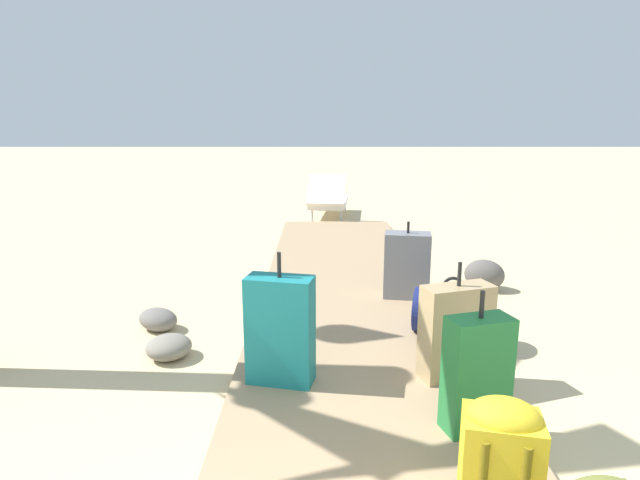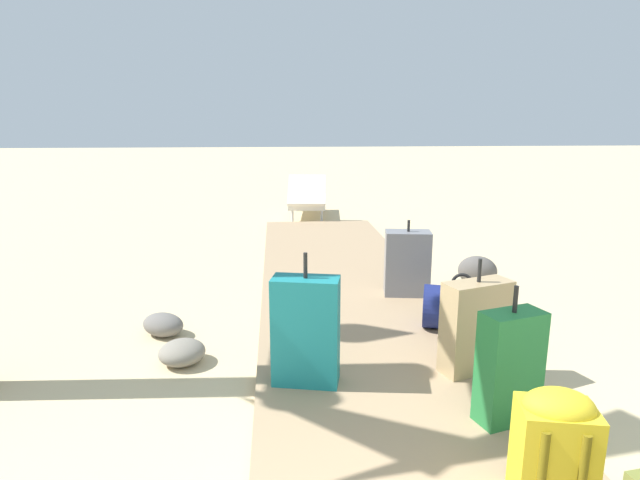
{
  "view_description": "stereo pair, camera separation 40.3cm",
  "coord_description": "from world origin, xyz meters",
  "px_view_note": "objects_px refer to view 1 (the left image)",
  "views": [
    {
      "loc": [
        -0.26,
        -0.61,
        1.63
      ],
      "look_at": [
        -0.25,
        4.1,
        0.55
      ],
      "focal_mm": 29.14,
      "sensor_mm": 36.0,
      "label": 1
    },
    {
      "loc": [
        -0.66,
        -0.59,
        1.63
      ],
      "look_at": [
        -0.25,
        4.1,
        0.55
      ],
      "focal_mm": 29.14,
      "sensor_mm": 36.0,
      "label": 2
    }
  ],
  "objects_px": {
    "suitcase_tan": "(456,331)",
    "lounge_chair": "(328,199)",
    "duffel_bag_navy": "(452,312)",
    "suitcase_teal": "(280,330)",
    "backpack_yellow": "(500,456)",
    "suitcase_green": "(476,374)",
    "suitcase_grey": "(406,265)"
  },
  "relations": [
    {
      "from": "suitcase_teal",
      "to": "duffel_bag_navy",
      "type": "relative_size",
      "value": 1.29
    },
    {
      "from": "backpack_yellow",
      "to": "lounge_chair",
      "type": "relative_size",
      "value": 0.32
    },
    {
      "from": "lounge_chair",
      "to": "suitcase_tan",
      "type": "bearing_deg",
      "value": -83.29
    },
    {
      "from": "backpack_yellow",
      "to": "lounge_chair",
      "type": "distance_m",
      "value": 7.02
    },
    {
      "from": "suitcase_teal",
      "to": "suitcase_green",
      "type": "relative_size",
      "value": 1.09
    },
    {
      "from": "duffel_bag_navy",
      "to": "suitcase_teal",
      "type": "bearing_deg",
      "value": -149.39
    },
    {
      "from": "suitcase_tan",
      "to": "suitcase_green",
      "type": "relative_size",
      "value": 0.98
    },
    {
      "from": "suitcase_tan",
      "to": "lounge_chair",
      "type": "bearing_deg",
      "value": 96.71
    },
    {
      "from": "suitcase_tan",
      "to": "suitcase_green",
      "type": "height_order",
      "value": "suitcase_green"
    },
    {
      "from": "backpack_yellow",
      "to": "suitcase_tan",
      "type": "bearing_deg",
      "value": 84.02
    },
    {
      "from": "suitcase_green",
      "to": "lounge_chair",
      "type": "relative_size",
      "value": 0.46
    },
    {
      "from": "suitcase_teal",
      "to": "backpack_yellow",
      "type": "bearing_deg",
      "value": -49.42
    },
    {
      "from": "backpack_yellow",
      "to": "lounge_chair",
      "type": "bearing_deg",
      "value": 94.59
    },
    {
      "from": "suitcase_grey",
      "to": "lounge_chair",
      "type": "distance_m",
      "value": 4.37
    },
    {
      "from": "suitcase_tan",
      "to": "lounge_chair",
      "type": "relative_size",
      "value": 0.46
    },
    {
      "from": "suitcase_green",
      "to": "lounge_chair",
      "type": "xyz_separation_m",
      "value": [
        -0.65,
        6.39,
        -0.06
      ]
    },
    {
      "from": "backpack_yellow",
      "to": "suitcase_teal",
      "type": "distance_m",
      "value": 1.46
    },
    {
      "from": "suitcase_grey",
      "to": "lounge_chair",
      "type": "relative_size",
      "value": 0.43
    },
    {
      "from": "backpack_yellow",
      "to": "suitcase_green",
      "type": "relative_size",
      "value": 0.68
    },
    {
      "from": "suitcase_grey",
      "to": "suitcase_green",
      "type": "height_order",
      "value": "suitcase_green"
    },
    {
      "from": "suitcase_grey",
      "to": "duffel_bag_navy",
      "type": "bearing_deg",
      "value": -76.55
    },
    {
      "from": "backpack_yellow",
      "to": "suitcase_green",
      "type": "bearing_deg",
      "value": 82.18
    },
    {
      "from": "duffel_bag_navy",
      "to": "backpack_yellow",
      "type": "bearing_deg",
      "value": -98.37
    },
    {
      "from": "duffel_bag_navy",
      "to": "lounge_chair",
      "type": "height_order",
      "value": "lounge_chair"
    },
    {
      "from": "backpack_yellow",
      "to": "duffel_bag_navy",
      "type": "distance_m",
      "value": 1.85
    },
    {
      "from": "suitcase_teal",
      "to": "suitcase_green",
      "type": "distance_m",
      "value": 1.15
    },
    {
      "from": "suitcase_teal",
      "to": "suitcase_green",
      "type": "bearing_deg",
      "value": -25.9
    },
    {
      "from": "suitcase_grey",
      "to": "suitcase_green",
      "type": "relative_size",
      "value": 0.93
    },
    {
      "from": "suitcase_grey",
      "to": "duffel_bag_navy",
      "type": "xyz_separation_m",
      "value": [
        0.2,
        -0.85,
        -0.13
      ]
    },
    {
      "from": "suitcase_tan",
      "to": "suitcase_green",
      "type": "xyz_separation_m",
      "value": [
        -0.04,
        -0.57,
        0.01
      ]
    },
    {
      "from": "suitcase_tan",
      "to": "duffel_bag_navy",
      "type": "relative_size",
      "value": 1.17
    },
    {
      "from": "duffel_bag_navy",
      "to": "lounge_chair",
      "type": "xyz_separation_m",
      "value": [
        -0.83,
        5.17,
        0.08
      ]
    }
  ]
}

